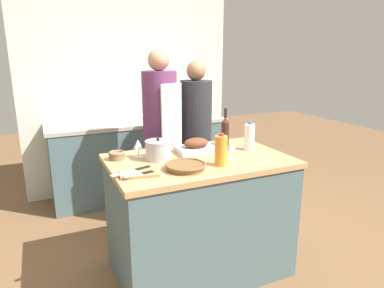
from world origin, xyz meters
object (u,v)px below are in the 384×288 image
wicker_basket (185,166)px  milk_jug (249,137)px  mixing_bowl (117,155)px  person_cook_guest (196,133)px  wine_glass_right (232,147)px  knife_chef (132,171)px  roasting_pan (196,147)px  wine_bottle_green (225,131)px  knife_paring (140,174)px  wine_glass_left (138,145)px  condiment_bottle_short (150,111)px  stock_pot (158,150)px  person_cook_aproned (161,131)px  juice_jug (221,150)px  condiment_bottle_extra (169,110)px  cutting_board (139,173)px  condiment_bottle_tall (161,114)px

wicker_basket → milk_jug: (0.67, 0.24, 0.09)m
mixing_bowl → wicker_basket: bearing=-48.4°
milk_jug → person_cook_guest: (-0.09, 0.84, -0.14)m
wine_glass_right → knife_chef: wine_glass_right is taller
milk_jug → wine_glass_right: bearing=-147.1°
wine_glass_right → person_cook_guest: person_cook_guest is taller
roasting_pan → mixing_bowl: 0.62m
wine_bottle_green → knife_chef: wine_bottle_green is taller
knife_paring → wicker_basket: bearing=3.2°
knife_paring → wine_glass_left: bearing=75.2°
condiment_bottle_short → mixing_bowl: bearing=-116.1°
stock_pot → mixing_bowl: stock_pot is taller
roasting_pan → condiment_bottle_short: 1.60m
stock_pot → condiment_bottle_short: condiment_bottle_short is taller
milk_jug → person_cook_aproned: (-0.47, 0.83, -0.07)m
stock_pot → juice_jug: bearing=-41.3°
wine_glass_left → condiment_bottle_extra: (0.85, 1.60, -0.03)m
condiment_bottle_short → wine_glass_right: bearing=-89.3°
juice_jug → wine_glass_right: size_ratio=1.68×
wine_bottle_green → condiment_bottle_short: 1.51m
cutting_board → person_cook_guest: (0.89, 1.05, -0.04)m
cutting_board → juice_jug: size_ratio=1.19×
cutting_board → knife_chef: (-0.04, 0.03, 0.01)m
wicker_basket → juice_jug: juice_jug is taller
condiment_bottle_extra → person_cook_aproned: person_cook_aproned is taller
wine_glass_left → roasting_pan: bearing=-7.7°
roasting_pan → cutting_board: bearing=-150.4°
mixing_bowl → milk_jug: size_ratio=0.54×
stock_pot → juice_jug: 0.47m
mixing_bowl → knife_paring: bearing=-83.8°
roasting_pan → knife_chef: size_ratio=1.10×
mixing_bowl → knife_chef: size_ratio=0.43×
mixing_bowl → condiment_bottle_short: 1.70m
wicker_basket → cutting_board: (-0.31, 0.03, -0.01)m
condiment_bottle_extra → knife_chef: bearing=-117.1°
wine_bottle_green → wine_glass_right: (-0.16, -0.39, -0.03)m
knife_chef → person_cook_guest: size_ratio=0.18×
stock_pot → person_cook_guest: (0.67, 0.79, -0.10)m
wine_glass_right → condiment_bottle_tall: 1.86m
knife_paring → person_cook_guest: size_ratio=0.12×
wicker_basket → wine_glass_left: size_ratio=2.01×
cutting_board → milk_jug: milk_jug is taller
person_cook_guest → wine_glass_right: bearing=-83.1°
stock_pot → knife_chef: 0.35m
cutting_board → knife_paring: bearing=-104.0°
wicker_basket → wine_bottle_green: bearing=38.6°
knife_chef → condiment_bottle_short: size_ratio=1.41×
condiment_bottle_extra → wine_bottle_green: bearing=-92.9°
cutting_board → wine_glass_left: (0.10, 0.38, 0.09)m
wine_glass_left → person_cook_aproned: person_cook_aproned is taller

